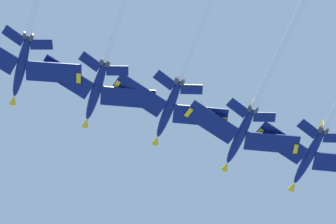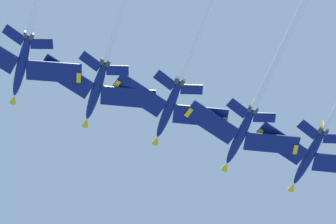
{
  "view_description": "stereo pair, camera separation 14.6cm",
  "coord_description": "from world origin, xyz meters",
  "views": [
    {
      "loc": [
        42.17,
        -29.07,
        1.76
      ],
      "look_at": [
        19.89,
        -9.7,
        126.45
      ],
      "focal_mm": 83.37,
      "sensor_mm": 36.0,
      "label": 1
    },
    {
      "loc": [
        42.08,
        -29.18,
        1.76
      ],
      "look_at": [
        19.89,
        -9.7,
        126.45
      ],
      "focal_mm": 83.37,
      "sensor_mm": 36.0,
      "label": 2
    }
  ],
  "objects": [
    {
      "name": "jet_inner_left",
      "position": [
        25.8,
        -25.42,
        122.44
      ],
      "size": [
        54.71,
        29.16,
        23.06
      ],
      "color": "navy"
    },
    {
      "name": "jet_centre",
      "position": [
        26.63,
        -12.46,
        124.05
      ],
      "size": [
        45.39,
        24.97,
        19.04
      ],
      "color": "navy"
    },
    {
      "name": "jet_inner_right",
      "position": [
        36.46,
        -2.78,
        121.18
      ],
      "size": [
        50.1,
        26.91,
        21.36
      ],
      "color": "navy"
    },
    {
      "name": "jet_far_right",
      "position": [
        38.18,
        9.72,
        123.28
      ],
      "size": [
        50.05,
        26.64,
        20.15
      ],
      "color": "navy"
    }
  ]
}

